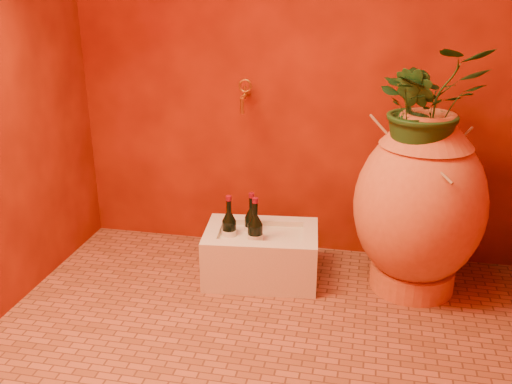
% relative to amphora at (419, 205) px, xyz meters
% --- Properties ---
extents(floor, '(2.50, 2.50, 0.00)m').
position_rel_amphora_xyz_m(floor, '(-0.68, -0.65, -0.46)').
color(floor, brown).
rests_on(floor, ground).
extents(wall_back, '(2.50, 0.02, 2.50)m').
position_rel_amphora_xyz_m(wall_back, '(-0.68, 0.35, 0.79)').
color(wall_back, '#591105').
rests_on(wall_back, ground).
extents(amphora, '(0.80, 0.80, 0.93)m').
position_rel_amphora_xyz_m(amphora, '(0.00, 0.00, 0.00)').
color(amphora, '#C86A38').
rests_on(amphora, floor).
extents(stone_basin, '(0.63, 0.46, 0.28)m').
position_rel_amphora_xyz_m(stone_basin, '(-0.79, -0.07, -0.33)').
color(stone_basin, beige).
rests_on(stone_basin, floor).
extents(wine_bottle_a, '(0.08, 0.08, 0.32)m').
position_rel_amphora_xyz_m(wine_bottle_a, '(-0.96, -0.09, -0.20)').
color(wine_bottle_a, black).
rests_on(wine_bottle_a, stone_basin).
extents(wine_bottle_b, '(0.08, 0.08, 0.33)m').
position_rel_amphora_xyz_m(wine_bottle_b, '(-0.81, -0.13, -0.19)').
color(wine_bottle_b, black).
rests_on(wine_bottle_b, stone_basin).
extents(wine_bottle_c, '(0.08, 0.08, 0.31)m').
position_rel_amphora_xyz_m(wine_bottle_c, '(-0.85, -0.02, -0.20)').
color(wine_bottle_c, black).
rests_on(wine_bottle_c, stone_basin).
extents(wall_tap, '(0.08, 0.16, 0.18)m').
position_rel_amphora_xyz_m(wall_tap, '(-0.95, 0.26, 0.47)').
color(wall_tap, olive).
rests_on(wall_tap, wall_back).
extents(plant_main, '(0.61, 0.57, 0.56)m').
position_rel_amphora_xyz_m(plant_main, '(-0.01, -0.02, 0.51)').
color(plant_main, '#184017').
rests_on(plant_main, amphora).
extents(plant_side, '(0.27, 0.29, 0.41)m').
position_rel_amphora_xyz_m(plant_side, '(-0.08, -0.06, 0.48)').
color(plant_side, '#184017').
rests_on(plant_side, amphora).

